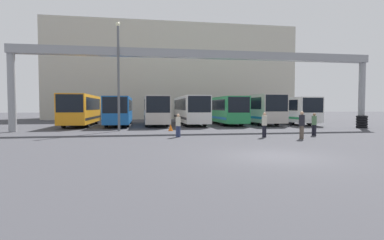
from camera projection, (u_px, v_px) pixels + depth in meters
ground_plane at (276, 156)px, 12.26m from camera, size 200.00×200.00×0.00m
building_backdrop at (172, 74)px, 54.44m from camera, size 41.65×12.00×15.88m
overhead_gantry at (204, 63)px, 26.47m from camera, size 32.11×0.80×7.01m
bus_slot_0 at (81, 108)px, 31.87m from camera, size 2.59×10.60×3.26m
bus_slot_1 at (119, 109)px, 32.35m from camera, size 2.47×10.25×3.04m
bus_slot_2 at (155, 109)px, 33.83m from camera, size 2.44×11.94×3.14m
bus_slot_3 at (190, 109)px, 34.46m from camera, size 2.47×11.91×3.18m
bus_slot_4 at (224, 109)px, 34.62m from camera, size 2.44×10.93×3.11m
bus_slot_5 at (256, 108)px, 35.39m from camera, size 2.61×11.20×3.35m
bus_slot_6 at (287, 109)px, 35.96m from camera, size 2.52×11.01×3.07m
pedestrian_mid_right at (314, 124)px, 21.12m from camera, size 0.33×0.33×1.60m
pedestrian_near_left at (264, 124)px, 19.94m from camera, size 0.35×0.35×1.66m
pedestrian_far_center at (178, 125)px, 20.09m from camera, size 0.33×0.33×1.57m
pedestrian_near_center at (302, 124)px, 18.94m from camera, size 0.36×0.36×1.75m
traffic_cone at (171, 128)px, 25.24m from camera, size 0.39×0.39×0.57m
tire_stack at (362, 122)px, 28.76m from camera, size 1.04×1.04×1.20m
lamp_post at (118, 73)px, 24.91m from camera, size 0.36×0.36×9.05m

